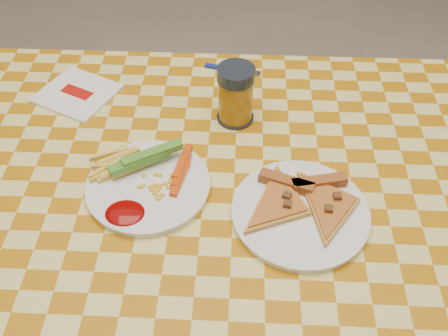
{
  "coord_description": "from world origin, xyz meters",
  "views": [
    {
      "loc": [
        0.06,
        -0.53,
        1.41
      ],
      "look_at": [
        0.03,
        0.06,
        0.78
      ],
      "focal_mm": 40.0,
      "sensor_mm": 36.0,
      "label": 1
    }
  ],
  "objects_px": {
    "plate_left": "(148,187)",
    "drink_glass": "(236,95)",
    "table": "(204,229)",
    "plate_right": "(300,214)"
  },
  "relations": [
    {
      "from": "plate_left",
      "to": "drink_glass",
      "type": "bearing_deg",
      "value": 53.17
    },
    {
      "from": "table",
      "to": "drink_glass",
      "type": "xyz_separation_m",
      "value": [
        0.05,
        0.22,
        0.13
      ]
    },
    {
      "from": "plate_left",
      "to": "drink_glass",
      "type": "distance_m",
      "value": 0.25
    },
    {
      "from": "table",
      "to": "plate_left",
      "type": "bearing_deg",
      "value": 164.45
    },
    {
      "from": "plate_left",
      "to": "plate_right",
      "type": "xyz_separation_m",
      "value": [
        0.26,
        -0.05,
        0.0
      ]
    },
    {
      "from": "table",
      "to": "drink_glass",
      "type": "bearing_deg",
      "value": 77.57
    },
    {
      "from": "table",
      "to": "plate_left",
      "type": "height_order",
      "value": "plate_left"
    },
    {
      "from": "plate_left",
      "to": "drink_glass",
      "type": "height_order",
      "value": "drink_glass"
    },
    {
      "from": "plate_left",
      "to": "plate_right",
      "type": "height_order",
      "value": "same"
    },
    {
      "from": "table",
      "to": "plate_right",
      "type": "bearing_deg",
      "value": -7.28
    }
  ]
}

